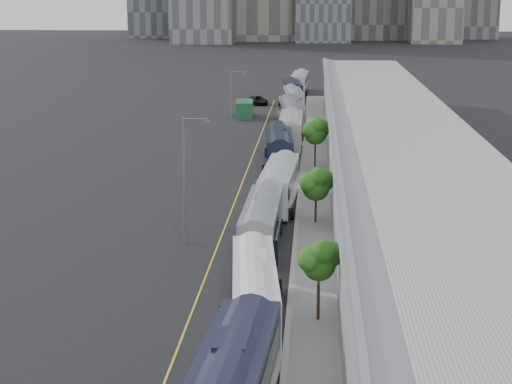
# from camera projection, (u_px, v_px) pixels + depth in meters

# --- Properties ---
(sidewalk) EXTENTS (10.00, 170.00, 0.12)m
(sidewalk) POSITION_uv_depth(u_px,v_px,m) (357.00, 222.00, 69.23)
(sidewalk) COLOR gray
(sidewalk) RESTS_ON ground
(lane_line) EXTENTS (0.12, 160.00, 0.02)m
(lane_line) POSITION_uv_depth(u_px,v_px,m) (228.00, 220.00, 69.95)
(lane_line) COLOR gold
(lane_line) RESTS_ON ground
(depot) EXTENTS (12.45, 160.40, 7.20)m
(depot) POSITION_uv_depth(u_px,v_px,m) (408.00, 181.00, 68.17)
(depot) COLOR gray
(depot) RESTS_ON ground
(bus_2) EXTENTS (3.58, 12.36, 3.56)m
(bus_2) POSITION_uv_depth(u_px,v_px,m) (254.00, 296.00, 48.17)
(bus_2) COLOR white
(bus_2) RESTS_ON ground
(bus_3) EXTENTS (2.74, 12.21, 3.56)m
(bus_3) POSITION_uv_depth(u_px,v_px,m) (262.00, 227.00, 62.34)
(bus_3) COLOR gray
(bus_3) RESTS_ON ground
(bus_4) EXTENTS (3.22, 12.96, 3.76)m
(bus_4) POSITION_uv_depth(u_px,v_px,m) (279.00, 188.00, 74.32)
(bus_4) COLOR silver
(bus_4) RESTS_ON ground
(bus_5) EXTENTS (3.53, 13.51, 3.91)m
(bus_5) POSITION_uv_depth(u_px,v_px,m) (279.00, 150.00, 91.49)
(bus_5) COLOR black
(bus_5) RESTS_ON ground
(bus_6) EXTENTS (2.99, 13.48, 3.94)m
(bus_6) POSITION_uv_depth(u_px,v_px,m) (291.00, 133.00, 102.79)
(bus_6) COLOR #B2B2B4
(bus_6) RESTS_ON ground
(bus_7) EXTENTS (4.19, 14.10, 4.06)m
(bus_7) POSITION_uv_depth(u_px,v_px,m) (292.00, 117.00, 115.31)
(bus_7) COLOR slate
(bus_7) RESTS_ON ground
(bus_8) EXTENTS (3.65, 12.82, 3.70)m
(bus_8) POSITION_uv_depth(u_px,v_px,m) (293.00, 102.00, 132.20)
(bus_8) COLOR #9C9EA5
(bus_8) RESTS_ON ground
(bus_9) EXTENTS (3.87, 12.99, 3.74)m
(bus_9) POSITION_uv_depth(u_px,v_px,m) (292.00, 93.00, 143.75)
(bus_9) COLOR black
(bus_9) RESTS_ON ground
(bus_10) EXTENTS (3.20, 13.40, 3.89)m
(bus_10) POSITION_uv_depth(u_px,v_px,m) (300.00, 84.00, 156.80)
(bus_10) COLOR silver
(bus_10) RESTS_ON ground
(tree_1) EXTENTS (1.91, 1.91, 4.63)m
(tree_1) POSITION_uv_depth(u_px,v_px,m) (319.00, 260.00, 47.70)
(tree_1) COLOR black
(tree_1) RESTS_ON ground
(tree_2) EXTENTS (2.26, 2.26, 4.50)m
(tree_2) POSITION_uv_depth(u_px,v_px,m) (316.00, 183.00, 68.18)
(tree_2) COLOR black
(tree_2) RESTS_ON ground
(tree_3) EXTENTS (2.44, 2.44, 5.26)m
(tree_3) POSITION_uv_depth(u_px,v_px,m) (315.00, 130.00, 90.05)
(tree_3) COLOR black
(tree_3) RESTS_ON ground
(street_lamp_near) EXTENTS (2.04, 0.22, 9.39)m
(street_lamp_near) POSITION_uv_depth(u_px,v_px,m) (186.00, 172.00, 62.41)
(street_lamp_near) COLOR #59595E
(street_lamp_near) RESTS_ON ground
(street_lamp_far) EXTENTS (2.04, 0.22, 8.56)m
(street_lamp_far) POSITION_uv_depth(u_px,v_px,m) (232.00, 100.00, 106.99)
(street_lamp_far) COLOR #59595E
(street_lamp_far) RESTS_ON ground
(shipping_container) EXTENTS (2.84, 6.15, 2.39)m
(shipping_container) POSITION_uv_depth(u_px,v_px,m) (244.00, 109.00, 127.00)
(shipping_container) COLOR #174B26
(shipping_container) RESTS_ON ground
(suv) EXTENTS (3.93, 5.48, 1.39)m
(suv) POSITION_uv_depth(u_px,v_px,m) (258.00, 100.00, 141.27)
(suv) COLOR black
(suv) RESTS_ON ground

